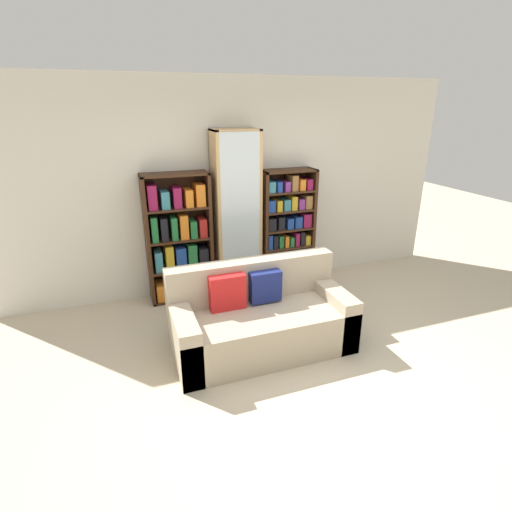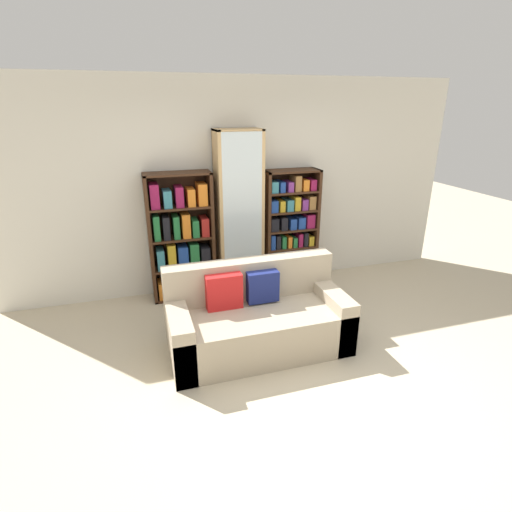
% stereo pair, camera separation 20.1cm
% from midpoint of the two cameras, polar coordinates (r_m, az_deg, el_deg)
% --- Properties ---
extents(ground_plane, '(16.00, 16.00, 0.00)m').
position_cam_midpoint_polar(ground_plane, '(3.86, 6.68, -17.08)').
color(ground_plane, beige).
extents(wall_back, '(6.08, 0.06, 2.70)m').
position_cam_midpoint_polar(wall_back, '(5.29, -3.94, 9.79)').
color(wall_back, silver).
rests_on(wall_back, ground).
extents(couch, '(1.79, 0.82, 0.87)m').
position_cam_midpoint_polar(couch, '(4.11, -0.82, -9.15)').
color(couch, tan).
rests_on(couch, ground).
extents(bookshelf_left, '(0.80, 0.32, 1.61)m').
position_cam_midpoint_polar(bookshelf_left, '(5.08, -12.01, 1.97)').
color(bookshelf_left, '#3D2314').
rests_on(bookshelf_left, ground).
extents(display_cabinet, '(0.57, 0.36, 2.09)m').
position_cam_midpoint_polar(display_cabinet, '(5.13, -3.95, 5.88)').
color(display_cabinet, tan).
rests_on(display_cabinet, ground).
extents(bookshelf_right, '(0.73, 0.32, 1.57)m').
position_cam_midpoint_polar(bookshelf_right, '(5.46, 3.32, 3.75)').
color(bookshelf_right, '#3D2314').
rests_on(bookshelf_right, ground).
extents(wine_bottle, '(0.08, 0.08, 0.38)m').
position_cam_midpoint_polar(wine_bottle, '(5.00, 4.34, -5.40)').
color(wine_bottle, '#192333').
rests_on(wine_bottle, ground).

